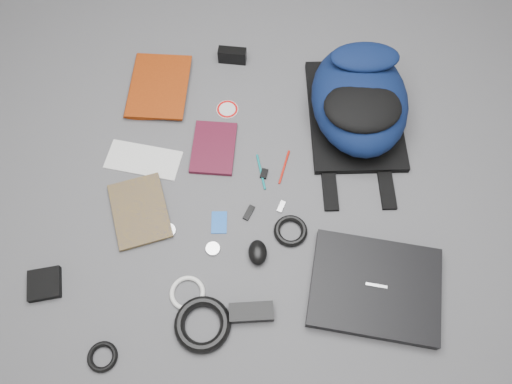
{
  "coord_description": "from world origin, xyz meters",
  "views": [
    {
      "loc": [
        0.03,
        -0.69,
        1.46
      ],
      "look_at": [
        0.0,
        0.0,
        0.02
      ],
      "focal_mm": 35.0,
      "sensor_mm": 36.0,
      "label": 1
    }
  ],
  "objects_px": {
    "laptop": "(375,287)",
    "dvd_case": "(214,148)",
    "pouch": "(44,284)",
    "comic_book": "(113,218)",
    "compact_camera": "(232,55)",
    "mouse": "(258,252)",
    "power_brick": "(251,312)",
    "backpack": "(359,99)",
    "textbook_red": "(130,85)"
  },
  "relations": [
    {
      "from": "power_brick",
      "to": "backpack",
      "type": "bearing_deg",
      "value": 59.33
    },
    {
      "from": "dvd_case",
      "to": "mouse",
      "type": "xyz_separation_m",
      "value": [
        0.16,
        -0.37,
        0.01
      ]
    },
    {
      "from": "compact_camera",
      "to": "dvd_case",
      "type": "bearing_deg",
      "value": -91.91
    },
    {
      "from": "compact_camera",
      "to": "power_brick",
      "type": "bearing_deg",
      "value": -79.05
    },
    {
      "from": "power_brick",
      "to": "pouch",
      "type": "bearing_deg",
      "value": 169.04
    },
    {
      "from": "comic_book",
      "to": "laptop",
      "type": "bearing_deg",
      "value": -32.27
    },
    {
      "from": "compact_camera",
      "to": "mouse",
      "type": "distance_m",
      "value": 0.76
    },
    {
      "from": "laptop",
      "to": "mouse",
      "type": "xyz_separation_m",
      "value": [
        -0.35,
        0.09,
        0.0
      ]
    },
    {
      "from": "backpack",
      "to": "compact_camera",
      "type": "height_order",
      "value": "backpack"
    },
    {
      "from": "textbook_red",
      "to": "compact_camera",
      "type": "height_order",
      "value": "compact_camera"
    },
    {
      "from": "comic_book",
      "to": "mouse",
      "type": "distance_m",
      "value": 0.47
    },
    {
      "from": "comic_book",
      "to": "dvd_case",
      "type": "relative_size",
      "value": 1.16
    },
    {
      "from": "backpack",
      "to": "dvd_case",
      "type": "bearing_deg",
      "value": -166.36
    },
    {
      "from": "backpack",
      "to": "dvd_case",
      "type": "xyz_separation_m",
      "value": [
        -0.48,
        -0.15,
        -0.09
      ]
    },
    {
      "from": "compact_camera",
      "to": "mouse",
      "type": "height_order",
      "value": "compact_camera"
    },
    {
      "from": "textbook_red",
      "to": "mouse",
      "type": "relative_size",
      "value": 3.49
    },
    {
      "from": "mouse",
      "to": "backpack",
      "type": "bearing_deg",
      "value": 53.55
    },
    {
      "from": "textbook_red",
      "to": "laptop",
      "type": "bearing_deg",
      "value": -39.1
    },
    {
      "from": "compact_camera",
      "to": "mouse",
      "type": "xyz_separation_m",
      "value": [
        0.12,
        -0.75,
        -0.01
      ]
    },
    {
      "from": "dvd_case",
      "to": "mouse",
      "type": "relative_size",
      "value": 2.5
    },
    {
      "from": "comic_book",
      "to": "dvd_case",
      "type": "bearing_deg",
      "value": 23.42
    },
    {
      "from": "backpack",
      "to": "power_brick",
      "type": "bearing_deg",
      "value": -118.97
    },
    {
      "from": "comic_book",
      "to": "pouch",
      "type": "relative_size",
      "value": 2.48
    },
    {
      "from": "comic_book",
      "to": "compact_camera",
      "type": "bearing_deg",
      "value": 43.77
    },
    {
      "from": "compact_camera",
      "to": "mouse",
      "type": "bearing_deg",
      "value": -76.62
    },
    {
      "from": "dvd_case",
      "to": "pouch",
      "type": "height_order",
      "value": "pouch"
    },
    {
      "from": "comic_book",
      "to": "mouse",
      "type": "relative_size",
      "value": 2.89
    },
    {
      "from": "backpack",
      "to": "power_brick",
      "type": "height_order",
      "value": "backpack"
    },
    {
      "from": "backpack",
      "to": "dvd_case",
      "type": "height_order",
      "value": "backpack"
    },
    {
      "from": "laptop",
      "to": "comic_book",
      "type": "distance_m",
      "value": 0.83
    },
    {
      "from": "laptop",
      "to": "mouse",
      "type": "bearing_deg",
      "value": 172.87
    },
    {
      "from": "laptop",
      "to": "comic_book",
      "type": "height_order",
      "value": "laptop"
    },
    {
      "from": "textbook_red",
      "to": "compact_camera",
      "type": "relative_size",
      "value": 2.74
    },
    {
      "from": "compact_camera",
      "to": "mouse",
      "type": "relative_size",
      "value": 1.27
    },
    {
      "from": "textbook_red",
      "to": "mouse",
      "type": "bearing_deg",
      "value": -50.6
    },
    {
      "from": "dvd_case",
      "to": "pouch",
      "type": "relative_size",
      "value": 2.14
    },
    {
      "from": "backpack",
      "to": "laptop",
      "type": "relative_size",
      "value": 1.32
    },
    {
      "from": "dvd_case",
      "to": "power_brick",
      "type": "distance_m",
      "value": 0.57
    },
    {
      "from": "textbook_red",
      "to": "backpack",
      "type": "bearing_deg",
      "value": -5.38
    },
    {
      "from": "comic_book",
      "to": "mouse",
      "type": "bearing_deg",
      "value": -31.13
    },
    {
      "from": "textbook_red",
      "to": "pouch",
      "type": "height_order",
      "value": "textbook_red"
    },
    {
      "from": "mouse",
      "to": "compact_camera",
      "type": "bearing_deg",
      "value": 94.2
    },
    {
      "from": "laptop",
      "to": "compact_camera",
      "type": "distance_m",
      "value": 0.97
    },
    {
      "from": "comic_book",
      "to": "power_brick",
      "type": "xyz_separation_m",
      "value": [
        0.45,
        -0.28,
        0.01
      ]
    },
    {
      "from": "laptop",
      "to": "dvd_case",
      "type": "relative_size",
      "value": 1.87
    },
    {
      "from": "laptop",
      "to": "textbook_red",
      "type": "xyz_separation_m",
      "value": [
        -0.83,
        0.71,
        -0.0
      ]
    },
    {
      "from": "comic_book",
      "to": "mouse",
      "type": "height_order",
      "value": "mouse"
    },
    {
      "from": "compact_camera",
      "to": "pouch",
      "type": "relative_size",
      "value": 1.09
    },
    {
      "from": "mouse",
      "to": "pouch",
      "type": "bearing_deg",
      "value": -174.17
    },
    {
      "from": "comic_book",
      "to": "backpack",
      "type": "bearing_deg",
      "value": 9.51
    }
  ]
}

